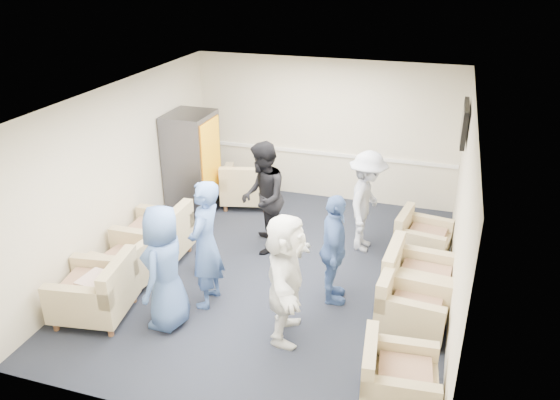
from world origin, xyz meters
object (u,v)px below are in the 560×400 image
(armchair_right_near, at_px, (394,379))
(person_front_right, at_px, (286,278))
(armchair_left_near, at_px, (98,293))
(person_mid_left, at_px, (205,245))
(person_back_left, at_px, (263,198))
(person_mid_right, at_px, (334,250))
(person_front_left, at_px, (165,268))
(armchair_left_far, at_px, (158,238))
(armchair_right_far, at_px, (420,239))
(vending_machine, at_px, (192,164))
(person_back_right, at_px, (366,202))
(armchair_left_mid, at_px, (131,264))
(armchair_right_midnear, at_px, (409,305))
(armchair_right_midfar, at_px, (415,282))
(armchair_corner, at_px, (247,187))

(armchair_right_near, relative_size, person_front_right, 0.51)
(armchair_left_near, xyz_separation_m, person_mid_left, (1.24, 0.72, 0.54))
(armchair_left_near, distance_m, person_back_left, 2.84)
(person_mid_right, height_order, person_front_right, person_front_right)
(armchair_right_near, distance_m, person_front_left, 3.03)
(armchair_left_far, distance_m, armchair_right_far, 4.10)
(person_front_left, distance_m, person_mid_left, 0.65)
(armchair_right_far, bearing_deg, vending_machine, 92.90)
(armchair_left_near, relative_size, armchair_left_far, 1.08)
(person_back_right, bearing_deg, person_front_left, 146.49)
(vending_machine, bearing_deg, armchair_right_far, -6.05)
(armchair_left_far, bearing_deg, vending_machine, -173.55)
(armchair_left_far, height_order, armchair_right_far, armchair_left_far)
(person_back_left, bearing_deg, vending_machine, -136.79)
(armchair_left_mid, bearing_deg, person_front_right, 87.13)
(person_mid_left, relative_size, person_front_right, 1.07)
(vending_machine, bearing_deg, armchair_right_midnear, -29.60)
(armchair_right_near, xyz_separation_m, armchair_right_midfar, (0.06, 1.88, 0.05))
(armchair_left_near, height_order, person_mid_right, person_mid_right)
(vending_machine, height_order, person_back_left, vending_machine)
(person_mid_left, bearing_deg, armchair_left_near, -60.93)
(person_front_right, bearing_deg, armchair_corner, 17.61)
(armchair_corner, relative_size, person_back_right, 0.67)
(armchair_corner, bearing_deg, person_front_right, 103.17)
(armchair_left_mid, distance_m, person_front_right, 2.57)
(armchair_left_far, distance_m, person_front_left, 1.72)
(person_back_left, height_order, person_back_right, person_back_left)
(armchair_right_midnear, distance_m, person_back_right, 2.14)
(armchair_left_near, xyz_separation_m, vending_machine, (-0.19, 3.30, 0.58))
(armchair_right_midnear, relative_size, person_front_left, 0.55)
(armchair_right_midnear, xyz_separation_m, armchair_corner, (-3.29, 2.91, 0.03))
(vending_machine, bearing_deg, armchair_left_far, -82.89)
(vending_machine, relative_size, person_front_right, 1.12)
(armchair_right_far, bearing_deg, armchair_right_near, -171.41)
(armchair_left_far, relative_size, armchair_right_far, 1.08)
(armchair_left_near, distance_m, person_mid_right, 3.15)
(armchair_right_midnear, height_order, person_mid_left, person_mid_left)
(armchair_right_midnear, distance_m, person_mid_left, 2.74)
(armchair_right_midnear, bearing_deg, person_front_left, 110.67)
(vending_machine, xyz_separation_m, person_front_right, (2.65, -2.95, -0.10))
(armchair_right_near, xyz_separation_m, person_front_left, (-2.94, 0.54, 0.52))
(person_back_left, bearing_deg, person_front_left, -30.83)
(armchair_corner, height_order, person_front_right, person_front_right)
(person_back_right, distance_m, person_mid_right, 1.59)
(person_back_right, bearing_deg, person_front_right, 171.08)
(person_front_left, bearing_deg, armchair_right_midnear, 103.76)
(armchair_left_mid, bearing_deg, armchair_right_near, 80.39)
(armchair_left_far, distance_m, person_front_right, 2.74)
(armchair_right_far, bearing_deg, armchair_left_near, 135.28)
(armchair_corner, distance_m, vending_machine, 1.15)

